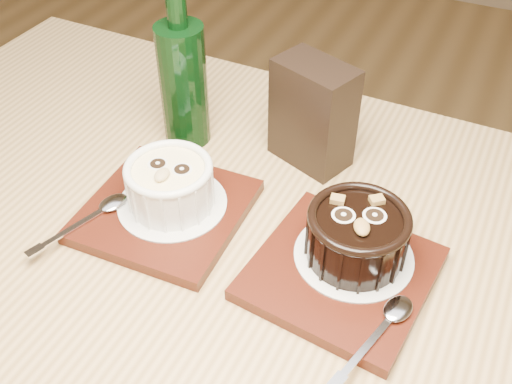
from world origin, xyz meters
TOP-DOWN VIEW (x-y plane):
  - table at (0.25, -0.08)m, footprint 1.21×0.82m
  - tray_left at (0.13, -0.03)m, footprint 0.19×0.19m
  - doily_left at (0.14, -0.03)m, footprint 0.13×0.13m
  - ramekin_white at (0.14, -0.03)m, footprint 0.10×0.10m
  - spoon_left at (0.06, -0.09)m, footprint 0.07×0.14m
  - tray_right at (0.35, -0.04)m, footprint 0.20×0.20m
  - doily_right at (0.36, -0.01)m, footprint 0.13×0.13m
  - ramekin_dark at (0.36, -0.01)m, footprint 0.11×0.11m
  - spoon_right at (0.41, -0.10)m, footprint 0.06×0.14m
  - condiment_stand at (0.25, 0.15)m, footprint 0.11×0.09m
  - green_bottle at (0.08, 0.11)m, footprint 0.06×0.06m

SIDE VIEW (x-z plane):
  - table at x=0.25m, z-range 0.28..1.03m
  - tray_left at x=0.13m, z-range 0.75..0.76m
  - tray_right at x=0.35m, z-range 0.75..0.76m
  - doily_left at x=0.14m, z-range 0.77..0.77m
  - doily_right at x=0.36m, z-range 0.77..0.77m
  - spoon_left at x=0.06m, z-range 0.77..0.77m
  - spoon_right at x=0.41m, z-range 0.77..0.77m
  - ramekin_white at x=0.14m, z-range 0.77..0.83m
  - ramekin_dark at x=0.36m, z-range 0.77..0.83m
  - condiment_stand at x=0.25m, z-range 0.75..0.89m
  - green_bottle at x=0.08m, z-range 0.72..0.96m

